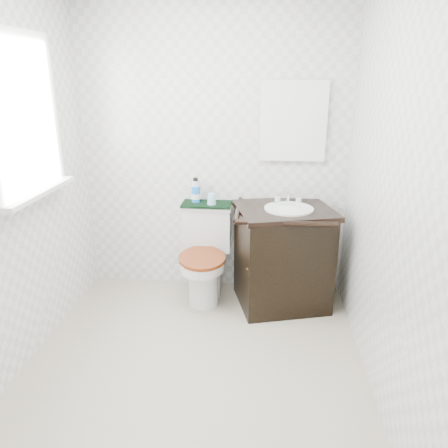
% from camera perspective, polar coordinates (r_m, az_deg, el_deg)
% --- Properties ---
extents(floor, '(2.40, 2.40, 0.00)m').
position_cam_1_polar(floor, '(3.00, -3.96, -18.03)').
color(floor, '#A8A088').
rests_on(floor, ground).
extents(wall_back, '(2.40, 0.00, 2.40)m').
position_cam_1_polar(wall_back, '(3.63, -1.35, 9.45)').
color(wall_back, silver).
rests_on(wall_back, ground).
extents(wall_front, '(2.40, 0.00, 2.40)m').
position_cam_1_polar(wall_front, '(1.37, -13.15, -7.64)').
color(wall_front, silver).
rests_on(wall_front, ground).
extents(wall_left, '(0.00, 2.40, 2.40)m').
position_cam_1_polar(wall_left, '(2.87, -26.88, 4.81)').
color(wall_left, silver).
rests_on(wall_left, ground).
extents(wall_right, '(0.00, 2.40, 2.40)m').
position_cam_1_polar(wall_right, '(2.53, 20.89, 3.94)').
color(wall_right, silver).
rests_on(wall_right, ground).
extents(window, '(0.02, 0.70, 0.90)m').
position_cam_1_polar(window, '(3.01, -24.91, 12.49)').
color(window, white).
rests_on(window, wall_left).
extents(mirror, '(0.50, 0.02, 0.60)m').
position_cam_1_polar(mirror, '(3.56, 9.06, 13.09)').
color(mirror, silver).
rests_on(mirror, wall_back).
extents(toilet, '(0.42, 0.64, 0.77)m').
position_cam_1_polar(toilet, '(3.66, -2.45, -4.53)').
color(toilet, silver).
rests_on(toilet, floor).
extents(vanity, '(0.86, 0.78, 0.92)m').
position_cam_1_polar(vanity, '(3.54, 7.67, -3.94)').
color(vanity, black).
rests_on(vanity, floor).
extents(trash_bin, '(0.23, 0.20, 0.28)m').
position_cam_1_polar(trash_bin, '(3.83, 5.34, -6.69)').
color(trash_bin, silver).
rests_on(trash_bin, floor).
extents(towel, '(0.41, 0.22, 0.02)m').
position_cam_1_polar(towel, '(3.63, -2.29, 2.62)').
color(towel, black).
rests_on(towel, toilet).
extents(mouthwash_bottle, '(0.07, 0.07, 0.21)m').
position_cam_1_polar(mouthwash_bottle, '(3.63, -3.71, 4.33)').
color(mouthwash_bottle, blue).
rests_on(mouthwash_bottle, towel).
extents(cup, '(0.07, 0.07, 0.09)m').
position_cam_1_polar(cup, '(3.57, -1.65, 3.28)').
color(cup, '#84BBD9').
rests_on(cup, towel).
extents(soap_bar, '(0.07, 0.04, 0.02)m').
position_cam_1_polar(soap_bar, '(3.50, 6.81, 2.76)').
color(soap_bar, teal).
rests_on(soap_bar, vanity).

